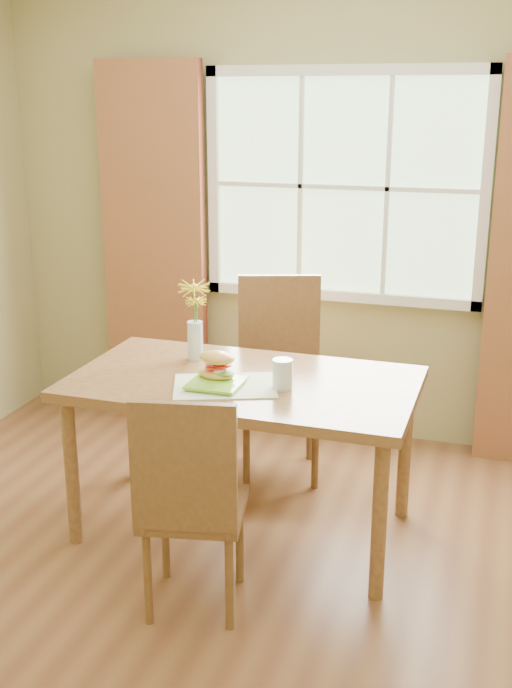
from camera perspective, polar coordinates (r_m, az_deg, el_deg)
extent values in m
cube|color=brown|center=(3.48, -1.14, -18.09)|extent=(4.20, 3.80, 0.02)
cube|color=tan|center=(4.73, 6.28, 9.24)|extent=(4.20, 0.02, 2.70)
cube|color=#ABD7A2|center=(4.68, 6.27, 11.01)|extent=(1.50, 0.02, 1.20)
cube|color=white|center=(4.63, 6.46, 18.75)|extent=(1.62, 0.04, 0.06)
cube|color=white|center=(4.76, 5.95, 3.42)|extent=(1.62, 0.04, 0.06)
cube|color=white|center=(4.87, -3.01, 11.32)|extent=(0.06, 0.04, 1.32)
cube|color=white|center=(4.56, 15.98, 10.30)|extent=(0.06, 0.04, 1.32)
cube|color=white|center=(4.66, 6.20, 10.98)|extent=(1.50, 0.03, 0.02)
cube|color=maroon|center=(5.00, -7.22, 6.74)|extent=(0.65, 0.08, 2.20)
cube|color=olive|center=(3.68, -0.91, -2.83)|extent=(1.58, 0.90, 0.05)
cylinder|color=olive|center=(3.81, -12.93, -8.82)|extent=(0.06, 0.06, 0.72)
cylinder|color=olive|center=(3.36, 8.73, -12.26)|extent=(0.06, 0.06, 0.72)
cylinder|color=olive|center=(4.38, -8.11, -4.96)|extent=(0.06, 0.06, 0.72)
cylinder|color=olive|center=(4.00, 10.51, -7.31)|extent=(0.06, 0.06, 0.72)
cube|color=brown|center=(3.28, -4.39, -11.58)|extent=(0.47, 0.47, 0.04)
cube|color=brown|center=(3.00, -5.13, -8.63)|extent=(0.40, 0.11, 0.51)
cylinder|color=brown|center=(3.29, -7.68, -16.10)|extent=(0.03, 0.03, 0.41)
cylinder|color=brown|center=(3.23, -1.91, -16.56)|extent=(0.03, 0.03, 0.41)
cylinder|color=brown|center=(3.55, -6.45, -13.30)|extent=(0.03, 0.03, 0.41)
cylinder|color=brown|center=(3.50, -1.17, -13.66)|extent=(0.03, 0.03, 0.41)
cube|color=brown|center=(4.32, 1.71, -3.38)|extent=(0.56, 0.56, 0.04)
cube|color=brown|center=(4.42, 1.64, 1.30)|extent=(0.44, 0.17, 0.57)
cylinder|color=brown|center=(4.25, -0.69, -7.41)|extent=(0.04, 0.04, 0.46)
cylinder|color=brown|center=(4.26, 4.22, -7.37)|extent=(0.04, 0.04, 0.46)
cylinder|color=brown|center=(4.58, -0.68, -5.52)|extent=(0.04, 0.04, 0.46)
cylinder|color=brown|center=(4.59, 3.86, -5.49)|extent=(0.04, 0.04, 0.46)
cube|color=silver|center=(3.57, -2.22, -2.99)|extent=(0.54, 0.47, 0.01)
cube|color=#79C431|center=(3.56, -2.84, -2.89)|extent=(0.23, 0.23, 0.01)
ellipsoid|color=#EFC551|center=(3.61, -2.84, -2.12)|extent=(0.18, 0.14, 0.05)
ellipsoid|color=#4C8C2D|center=(3.57, -2.24, -2.08)|extent=(0.10, 0.06, 0.01)
cylinder|color=red|center=(3.60, -2.93, -1.58)|extent=(0.09, 0.09, 0.01)
cylinder|color=red|center=(3.60, -2.41, -1.48)|extent=(0.08, 0.08, 0.01)
ellipsoid|color=#EFC551|center=(3.59, -2.78, -0.97)|extent=(0.18, 0.14, 0.06)
cylinder|color=silver|center=(3.53, 1.90, -2.13)|extent=(0.09, 0.09, 0.13)
cylinder|color=silver|center=(3.53, 1.89, -2.30)|extent=(0.08, 0.08, 0.11)
cylinder|color=silver|center=(3.92, -4.33, 0.26)|extent=(0.08, 0.08, 0.19)
cylinder|color=silver|center=(3.94, -4.32, -0.40)|extent=(0.07, 0.07, 0.09)
cylinder|color=#3D7028|center=(3.90, -4.36, 1.44)|extent=(0.01, 0.01, 0.36)
cylinder|color=#3D7028|center=(3.90, -4.23, 0.95)|extent=(0.01, 0.01, 0.29)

